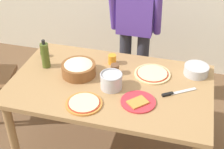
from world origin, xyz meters
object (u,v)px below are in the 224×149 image
pizza_cooked_on_tray (84,103)px  plate_with_slice (138,102)px  cup_orange (112,59)px  cup_small_brown (115,69)px  mixing_bowl_steel (196,70)px  steel_pot (111,81)px  person_cook (135,23)px  pizza_raw_on_board (152,74)px  popcorn_bowl (79,68)px  olive_oil_bottle (45,55)px  dining_table (110,92)px  chef_knife (175,93)px  avocado (43,53)px

pizza_cooked_on_tray → plate_with_slice: 0.40m
cup_orange → cup_small_brown: bearing=-67.5°
mixing_bowl_steel → steel_pot: steel_pot is taller
person_cook → pizza_raw_on_board: size_ratio=5.41×
popcorn_bowl → olive_oil_bottle: size_ratio=1.09×
person_cook → mixing_bowl_steel: size_ratio=8.10×
mixing_bowl_steel → popcorn_bowl: bearing=-164.7°
mixing_bowl_steel → cup_orange: bearing=-178.3°
dining_table → pizza_cooked_on_tray: (-0.12, -0.30, 0.10)m
dining_table → popcorn_bowl: (-0.28, 0.05, 0.15)m
chef_knife → dining_table: bearing=179.7°
cup_orange → dining_table: bearing=-77.8°
popcorn_bowl → cup_small_brown: 0.30m
dining_table → olive_oil_bottle: size_ratio=6.25×
dining_table → cup_small_brown: (-0.00, 0.14, 0.13)m
popcorn_bowl → cup_orange: 0.32m
cup_small_brown → pizza_cooked_on_tray: bearing=-104.3°
plate_with_slice → cup_small_brown: size_ratio=3.06×
steel_pot → cup_small_brown: (-0.03, 0.20, -0.02)m
pizza_cooked_on_tray → mixing_bowl_steel: size_ratio=1.35×
popcorn_bowl → chef_knife: size_ratio=1.10×
mixing_bowl_steel → chef_knife: 0.34m
cup_small_brown → plate_with_slice: bearing=-51.0°
popcorn_bowl → steel_pot: steel_pot is taller
person_cook → cup_orange: size_ratio=19.06×
popcorn_bowl → avocado: popcorn_bowl is taller
person_cook → chef_knife: person_cook is taller
steel_pot → cup_small_brown: bearing=97.3°
pizza_cooked_on_tray → avocado: 0.79m
dining_table → pizza_raw_on_board: pizza_raw_on_board is taller
mixing_bowl_steel → cup_small_brown: cup_small_brown is taller
chef_knife → cup_small_brown: bearing=164.2°
popcorn_bowl → chef_knife: bearing=-3.9°
olive_oil_bottle → person_cook: bearing=46.3°
plate_with_slice → person_cook: bearing=103.2°
steel_pot → cup_orange: (-0.08, 0.34, -0.02)m
pizza_raw_on_board → plate_with_slice: (-0.04, -0.39, -0.00)m
mixing_bowl_steel → cup_orange: size_ratio=2.35×
dining_table → olive_oil_bottle: (-0.59, 0.09, 0.20)m
steel_pot → plate_with_slice: bearing=-28.2°
mixing_bowl_steel → cup_small_brown: (-0.65, -0.16, 0.00)m
pizza_cooked_on_tray → cup_orange: cup_orange is taller
person_cook → cup_orange: (-0.10, -0.47, -0.14)m
pizza_raw_on_board → pizza_cooked_on_tray: size_ratio=1.11×
olive_oil_bottle → avocado: 0.19m
pizza_cooked_on_tray → popcorn_bowl: (-0.17, 0.35, 0.05)m
plate_with_slice → cup_orange: cup_orange is taller
popcorn_bowl → chef_knife: popcorn_bowl is taller
plate_with_slice → cup_small_brown: (-0.26, 0.33, 0.03)m
pizza_raw_on_board → popcorn_bowl: (-0.59, -0.16, 0.05)m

